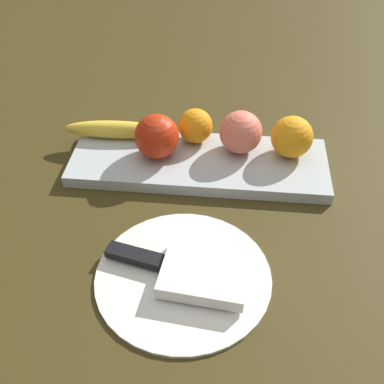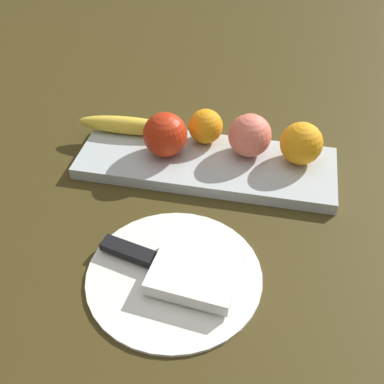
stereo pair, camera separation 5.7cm
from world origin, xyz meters
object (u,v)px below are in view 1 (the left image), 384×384
at_px(fruit_tray, 199,162).
at_px(apple, 157,136).
at_px(banana, 116,130).
at_px(orange_near_banana, 195,126).
at_px(orange_near_apple, 292,137).
at_px(knife, 146,259).
at_px(folded_napkin, 206,270).
at_px(dinner_plate, 183,275).
at_px(peach, 241,132).

relative_size(fruit_tray, apple, 5.79).
bearing_deg(banana, orange_near_banana, 179.38).
height_order(orange_near_apple, knife, orange_near_apple).
bearing_deg(fruit_tray, orange_near_apple, 9.70).
height_order(fruit_tray, folded_napkin, folded_napkin).
xyz_separation_m(banana, dinner_plate, (0.16, -0.30, -0.03)).
relative_size(fruit_tray, dinner_plate, 1.82).
distance_m(banana, orange_near_apple, 0.32).
bearing_deg(orange_near_apple, dinner_plate, -119.89).
xyz_separation_m(orange_near_banana, dinner_plate, (0.01, -0.30, -0.05)).
height_order(apple, dinner_plate, apple).
height_order(apple, orange_near_apple, apple).
bearing_deg(dinner_plate, folded_napkin, 0.00).
bearing_deg(peach, apple, -168.70).
xyz_separation_m(fruit_tray, dinner_plate, (0.00, -0.25, -0.01)).
bearing_deg(apple, folded_napkin, -67.44).
bearing_deg(orange_near_apple, fruit_tray, -170.30).
bearing_deg(banana, orange_near_apple, 173.81).
height_order(orange_near_apple, orange_near_banana, orange_near_apple).
bearing_deg(apple, orange_near_apple, 6.05).
height_order(folded_napkin, knife, folded_napkin).
xyz_separation_m(apple, dinner_plate, (0.07, -0.25, -0.06)).
bearing_deg(knife, banana, 123.43).
distance_m(fruit_tray, orange_near_banana, 0.07).
relative_size(apple, knife, 0.43).
bearing_deg(folded_napkin, apple, 112.56).
distance_m(peach, knife, 0.30).
bearing_deg(orange_near_banana, knife, -98.51).
distance_m(fruit_tray, folded_napkin, 0.25).
xyz_separation_m(fruit_tray, orange_near_banana, (-0.01, 0.05, 0.04)).
height_order(orange_near_banana, peach, peach).
xyz_separation_m(fruit_tray, peach, (0.07, 0.03, 0.05)).
bearing_deg(folded_napkin, banana, 122.45).
bearing_deg(fruit_tray, apple, 178.05).
bearing_deg(orange_near_apple, apple, -173.95).
height_order(dinner_plate, knife, knife).
distance_m(peach, dinner_plate, 0.30).
height_order(banana, folded_napkin, banana).
bearing_deg(dinner_plate, banana, 118.00).
bearing_deg(orange_near_apple, banana, 176.22).
height_order(orange_near_apple, peach, peach).
bearing_deg(apple, banana, 151.65).
relative_size(apple, folded_napkin, 0.66).
height_order(orange_near_apple, dinner_plate, orange_near_apple).
xyz_separation_m(orange_near_apple, peach, (-0.09, 0.00, 0.00)).
relative_size(orange_near_banana, dinner_plate, 0.25).
bearing_deg(orange_near_banana, banana, -178.20).
bearing_deg(banana, peach, 173.38).
relative_size(fruit_tray, folded_napkin, 3.84).
distance_m(apple, orange_near_apple, 0.23).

